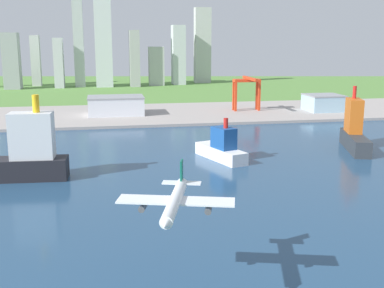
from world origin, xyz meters
TOP-DOWN VIEW (x-y plane):
  - ground_plane at (0.00, 300.00)m, footprint 2400.00×2400.00m
  - water_bay at (0.00, 240.00)m, footprint 840.00×360.00m
  - industrial_pier at (0.00, 490.00)m, footprint 840.00×140.00m
  - airplane_landing at (-1.66, 139.54)m, footprint 34.61×38.83m
  - container_barge at (147.82, 312.15)m, footprint 25.78×55.12m
  - ferry_boat at (51.18, 298.23)m, footprint 25.14×45.01m
  - cargo_ship at (-66.35, 274.48)m, footprint 62.75×18.61m
  - port_crane_red at (123.86, 487.25)m, footprint 27.13×43.65m
  - warehouse_main at (-8.18, 485.35)m, footprint 53.33×37.08m
  - warehouse_annex at (200.76, 473.06)m, footprint 35.41×34.36m
  - distant_skyline at (-10.88, 812.68)m, footprint 362.34×77.12m

SIDE VIEW (x-z plane):
  - ground_plane at x=0.00m, z-range 0.00..0.00m
  - water_bay at x=0.00m, z-range 0.00..0.15m
  - industrial_pier at x=0.00m, z-range 0.00..2.50m
  - ferry_boat at x=51.18m, z-range -5.80..21.11m
  - warehouse_annex at x=200.76m, z-range 2.52..18.88m
  - warehouse_main at x=-8.18m, z-range 2.52..20.15m
  - container_barge at x=147.82m, z-range -8.85..33.52m
  - cargo_ship at x=-66.35m, z-range -9.53..35.97m
  - port_crane_red at x=123.86m, z-range 10.66..45.29m
  - airplane_landing at x=-1.66m, z-range 23.25..34.65m
  - distant_skyline at x=-10.88m, z-range -21.88..135.85m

